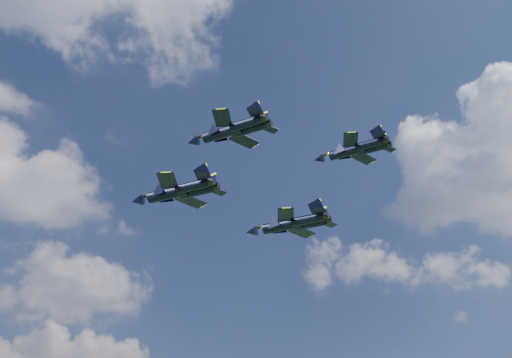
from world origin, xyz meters
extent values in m
cylinder|color=black|center=(-15.51, 12.40, 57.62)|extent=(8.35, 9.11, 2.06)
cone|color=black|center=(-19.89, 17.40, 57.62)|extent=(3.43, 3.52, 1.95)
ellipsoid|color=brown|center=(-18.00, 15.24, 58.25)|extent=(3.01, 3.20, 0.94)
cube|color=black|center=(-17.10, 7.96, 57.62)|extent=(5.03, 6.05, 0.21)
cube|color=black|center=(-10.90, 13.40, 57.62)|extent=(5.96, 4.55, 0.21)
cube|color=black|center=(-12.23, 4.15, 57.62)|extent=(2.58, 3.18, 0.16)
cube|color=black|center=(-7.75, 8.08, 57.62)|extent=(3.07, 2.30, 0.16)
cube|color=black|center=(-11.54, 5.97, 59.23)|extent=(2.83, 2.13, 3.45)
cube|color=black|center=(-9.65, 7.64, 59.23)|extent=(2.02, 3.06, 3.45)
cylinder|color=black|center=(-13.99, -9.58, 57.58)|extent=(6.49, 7.67, 1.68)
cone|color=black|center=(-17.32, -5.30, 57.58)|extent=(2.75, 2.89, 1.59)
ellipsoid|color=brown|center=(-15.89, -7.15, 58.09)|extent=(2.36, 2.67, 0.77)
cube|color=black|center=(-15.50, -13.12, 57.58)|extent=(4.26, 4.94, 0.17)
cube|color=black|center=(-10.19, -8.99, 57.58)|extent=(4.80, 3.51, 0.17)
cube|color=black|center=(-11.72, -16.45, 57.58)|extent=(2.20, 2.62, 0.13)
cube|color=black|center=(-7.88, -13.47, 57.58)|extent=(2.45, 1.77, 0.13)
cube|color=black|center=(-11.07, -15.00, 58.89)|extent=(2.21, 1.86, 2.81)
cube|color=black|center=(-9.45, -13.74, 58.89)|extent=(1.63, 2.56, 2.81)
cylinder|color=black|center=(7.54, 13.33, 56.33)|extent=(8.28, 9.04, 2.05)
cone|color=black|center=(3.19, 18.29, 56.33)|extent=(3.40, 3.50, 1.93)
ellipsoid|color=brown|center=(5.06, 16.15, 56.95)|extent=(2.98, 3.18, 0.93)
cube|color=black|center=(5.96, 8.92, 56.33)|extent=(4.99, 6.00, 0.20)
cube|color=black|center=(12.11, 14.32, 56.33)|extent=(5.91, 4.51, 0.20)
cube|color=black|center=(10.78, 5.14, 56.33)|extent=(2.56, 3.15, 0.16)
cube|color=black|center=(15.23, 9.04, 56.33)|extent=(3.05, 2.28, 0.16)
cube|color=black|center=(11.47, 6.95, 57.92)|extent=(2.81, 2.11, 3.42)
cube|color=black|center=(13.35, 8.60, 57.92)|extent=(2.00, 3.03, 3.42)
cylinder|color=black|center=(7.09, -11.02, 58.89)|extent=(5.99, 7.06, 1.55)
cone|color=black|center=(4.02, -7.09, 58.89)|extent=(2.53, 2.67, 1.46)
ellipsoid|color=brown|center=(5.34, -8.78, 59.36)|extent=(2.18, 2.46, 0.71)
cube|color=black|center=(5.71, -14.29, 58.89)|extent=(3.92, 4.55, 0.15)
cube|color=black|center=(10.60, -10.47, 58.89)|extent=(4.42, 3.24, 0.15)
cube|color=black|center=(9.20, -17.35, 58.89)|extent=(2.02, 2.41, 0.12)
cube|color=black|center=(12.73, -14.60, 58.89)|extent=(2.26, 1.63, 0.12)
cube|color=black|center=(9.79, -16.02, 60.09)|extent=(2.04, 1.71, 2.59)
cube|color=black|center=(11.28, -14.85, 60.09)|extent=(1.50, 2.36, 2.59)
camera|label=1|loc=(-42.81, -84.82, 3.63)|focal=45.00mm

